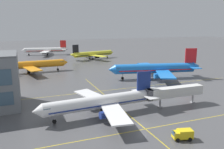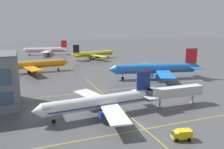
{
  "view_description": "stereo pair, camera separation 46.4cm",
  "coord_description": "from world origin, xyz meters",
  "px_view_note": "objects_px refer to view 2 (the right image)",
  "views": [
    {
      "loc": [
        -24.98,
        -45.18,
        23.42
      ],
      "look_at": [
        5.79,
        33.87,
        4.92
      ],
      "focal_mm": 37.59,
      "sensor_mm": 36.0,
      "label": 1
    },
    {
      "loc": [
        -24.54,
        -45.34,
        23.42
      ],
      "look_at": [
        5.79,
        33.87,
        4.92
      ],
      "focal_mm": 37.59,
      "sensor_mm": 36.0,
      "label": 2
    }
  ],
  "objects_px": {
    "airliner_far_left_stand": "(93,54)",
    "airliner_far_right_stand": "(46,50)",
    "airliner_third_row": "(32,65)",
    "service_truck_red_van": "(181,134)",
    "jet_bridge": "(170,92)",
    "airliner_second_row": "(156,68)",
    "airliner_front_gate": "(100,102)"
  },
  "relations": [
    {
      "from": "airliner_second_row",
      "to": "service_truck_red_van",
      "type": "distance_m",
      "value": 55.54
    },
    {
      "from": "airliner_second_row",
      "to": "airliner_far_right_stand",
      "type": "height_order",
      "value": "airliner_second_row"
    },
    {
      "from": "service_truck_red_van",
      "to": "jet_bridge",
      "type": "height_order",
      "value": "jet_bridge"
    },
    {
      "from": "airliner_far_left_stand",
      "to": "airliner_third_row",
      "type": "bearing_deg",
      "value": -142.2
    },
    {
      "from": "airliner_front_gate",
      "to": "airliner_far_left_stand",
      "type": "bearing_deg",
      "value": 74.54
    },
    {
      "from": "airliner_second_row",
      "to": "airliner_third_row",
      "type": "bearing_deg",
      "value": 146.61
    },
    {
      "from": "airliner_front_gate",
      "to": "airliner_far_left_stand",
      "type": "xyz_separation_m",
      "value": [
        26.51,
        95.83,
        -0.1
      ]
    },
    {
      "from": "airliner_third_row",
      "to": "jet_bridge",
      "type": "height_order",
      "value": "airliner_third_row"
    },
    {
      "from": "airliner_far_left_stand",
      "to": "airliner_far_right_stand",
      "type": "relative_size",
      "value": 0.94
    },
    {
      "from": "airliner_front_gate",
      "to": "airliner_third_row",
      "type": "relative_size",
      "value": 0.94
    },
    {
      "from": "airliner_front_gate",
      "to": "service_truck_red_van",
      "type": "relative_size",
      "value": 7.66
    },
    {
      "from": "airliner_front_gate",
      "to": "service_truck_red_van",
      "type": "xyz_separation_m",
      "value": [
        11.43,
        -18.48,
        -2.42
      ]
    },
    {
      "from": "airliner_third_row",
      "to": "airliner_far_left_stand",
      "type": "relative_size",
      "value": 1.1
    },
    {
      "from": "airliner_third_row",
      "to": "airliner_far_left_stand",
      "type": "height_order",
      "value": "airliner_third_row"
    },
    {
      "from": "airliner_far_left_stand",
      "to": "airliner_far_right_stand",
      "type": "bearing_deg",
      "value": 128.87
    },
    {
      "from": "airliner_third_row",
      "to": "airliner_far_left_stand",
      "type": "distance_m",
      "value": 51.51
    },
    {
      "from": "airliner_far_left_stand",
      "to": "jet_bridge",
      "type": "height_order",
      "value": "airliner_far_left_stand"
    },
    {
      "from": "airliner_second_row",
      "to": "jet_bridge",
      "type": "distance_m",
      "value": 35.0
    },
    {
      "from": "jet_bridge",
      "to": "airliner_far_left_stand",
      "type": "bearing_deg",
      "value": 86.7
    },
    {
      "from": "airliner_far_right_stand",
      "to": "service_truck_red_van",
      "type": "xyz_separation_m",
      "value": [
        12.19,
        -148.13,
        -2.51
      ]
    },
    {
      "from": "airliner_second_row",
      "to": "airliner_far_right_stand",
      "type": "relative_size",
      "value": 1.19
    },
    {
      "from": "airliner_front_gate",
      "to": "airliner_second_row",
      "type": "xyz_separation_m",
      "value": [
        35.73,
        31.36,
        0.79
      ]
    },
    {
      "from": "airliner_front_gate",
      "to": "airliner_second_row",
      "type": "height_order",
      "value": "airliner_second_row"
    },
    {
      "from": "airliner_second_row",
      "to": "jet_bridge",
      "type": "relative_size",
      "value": 2.24
    },
    {
      "from": "airliner_third_row",
      "to": "service_truck_red_van",
      "type": "distance_m",
      "value": 86.66
    },
    {
      "from": "airliner_third_row",
      "to": "airliner_far_right_stand",
      "type": "height_order",
      "value": "airliner_third_row"
    },
    {
      "from": "airliner_third_row",
      "to": "jet_bridge",
      "type": "distance_m",
      "value": 73.56
    },
    {
      "from": "airliner_second_row",
      "to": "jet_bridge",
      "type": "bearing_deg",
      "value": -114.96
    },
    {
      "from": "airliner_front_gate",
      "to": "jet_bridge",
      "type": "bearing_deg",
      "value": -0.99
    },
    {
      "from": "airliner_far_left_stand",
      "to": "service_truck_red_van",
      "type": "relative_size",
      "value": 7.37
    },
    {
      "from": "airliner_front_gate",
      "to": "service_truck_red_van",
      "type": "bearing_deg",
      "value": -58.25
    },
    {
      "from": "airliner_third_row",
      "to": "service_truck_red_van",
      "type": "bearing_deg",
      "value": -72.79
    }
  ]
}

